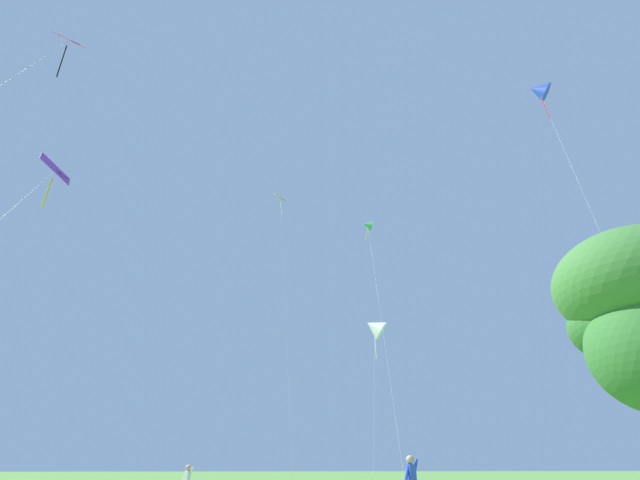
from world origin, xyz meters
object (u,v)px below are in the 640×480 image
kite_yellow_diamond (281,210)px  kite_purple_streamer (50,177)px  kite_green_small (368,226)px  kite_white_distant (374,327)px  kite_blue_delta (539,91)px  kite_pink_low (58,50)px

kite_yellow_diamond → kite_purple_streamer: kite_yellow_diamond is taller
kite_green_small → kite_purple_streamer: size_ratio=1.52×
kite_white_distant → kite_purple_streamer: bearing=-129.0°
kite_purple_streamer → kite_white_distant: bearing=51.0°
kite_white_distant → kite_purple_streamer: 29.61m
kite_blue_delta → kite_purple_streamer: 33.83m
kite_green_small → kite_pink_low: kite_pink_low is taller
kite_yellow_diamond → kite_green_small: bearing=-45.1°
kite_pink_low → kite_yellow_diamond: 25.18m
kite_blue_delta → kite_purple_streamer: size_ratio=2.27×
kite_pink_low → kite_yellow_diamond: size_ratio=0.75×
kite_yellow_diamond → kite_purple_streamer: size_ratio=2.04×
kite_yellow_diamond → kite_purple_streamer: 26.38m
kite_green_small → kite_yellow_diamond: size_ratio=0.74×
kite_blue_delta → kite_white_distant: (-10.12, 15.58, -14.80)m
kite_yellow_diamond → kite_white_distant: size_ratio=1.83×
kite_blue_delta → kite_white_distant: bearing=123.0°
kite_green_small → kite_blue_delta: kite_blue_delta is taller
kite_green_small → kite_white_distant: bearing=74.7°
kite_white_distant → kite_yellow_diamond: bearing=-169.7°
kite_pink_low → kite_purple_streamer: bearing=32.1°
kite_pink_low → kite_blue_delta: kite_blue_delta is taller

